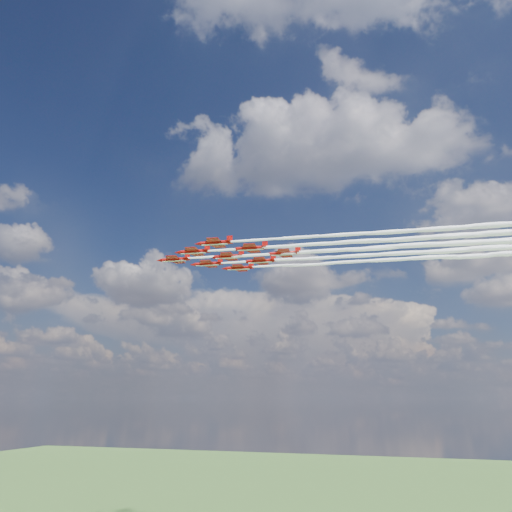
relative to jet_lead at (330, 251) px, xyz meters
name	(u,v)px	position (x,y,z in m)	size (l,w,h in m)	color
jet_lead	(330,251)	(0.00, 0.00, 0.00)	(108.44, 16.35, 2.85)	#A90C09
jet_row2_port	(360,242)	(9.75, -6.46, 0.00)	(108.44, 16.35, 2.85)	#A90C09
jet_row2_starb	(360,255)	(8.24, 8.31, 0.00)	(108.44, 16.35, 2.85)	#A90C09
jet_row3_port	(394,231)	(19.50, -12.93, 0.00)	(108.44, 16.35, 2.85)	#A90C09
jet_row3_centre	(391,247)	(17.99, 1.84, 0.00)	(108.44, 16.35, 2.85)	#A90C09
jet_row3_starb	(389,260)	(16.48, 16.61, 0.00)	(108.44, 16.35, 2.85)	#A90C09
jet_row4_port	(426,238)	(27.74, -4.62, 0.00)	(108.44, 16.35, 2.85)	#A90C09
jet_row4_starb	(420,252)	(26.23, 10.15, 0.00)	(108.44, 16.35, 2.85)	#A90C09
jet_tail	(455,243)	(35.98, 3.69, 0.00)	(108.44, 16.35, 2.85)	#A90C09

